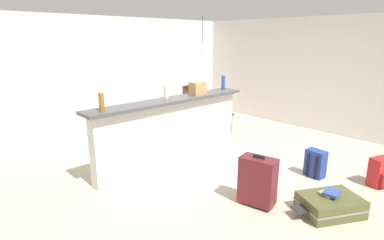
% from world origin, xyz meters
% --- Properties ---
extents(ground_plane, '(13.00, 13.00, 0.05)m').
position_xyz_m(ground_plane, '(0.00, 0.00, -0.03)').
color(ground_plane, beige).
extents(wall_back, '(6.60, 0.10, 2.50)m').
position_xyz_m(wall_back, '(0.00, 3.05, 1.25)').
color(wall_back, silver).
rests_on(wall_back, ground_plane).
extents(wall_right, '(0.10, 6.00, 2.50)m').
position_xyz_m(wall_right, '(3.05, 0.30, 1.25)').
color(wall_right, silver).
rests_on(wall_right, ground_plane).
extents(partition_half_wall, '(2.80, 0.20, 1.05)m').
position_xyz_m(partition_half_wall, '(-0.59, 0.50, 0.53)').
color(partition_half_wall, silver).
rests_on(partition_half_wall, ground_plane).
extents(bar_countertop, '(2.96, 0.40, 0.05)m').
position_xyz_m(bar_countertop, '(-0.59, 0.50, 1.08)').
color(bar_countertop, '#4C4C51').
rests_on(bar_countertop, partition_half_wall).
extents(bottle_amber, '(0.07, 0.07, 0.25)m').
position_xyz_m(bottle_amber, '(-1.81, 0.47, 1.23)').
color(bottle_amber, '#9E661E').
rests_on(bottle_amber, bar_countertop).
extents(bottle_white, '(0.07, 0.07, 0.21)m').
position_xyz_m(bottle_white, '(-0.64, 0.59, 1.21)').
color(bottle_white, silver).
rests_on(bottle_white, bar_countertop).
extents(bottle_blue, '(0.07, 0.07, 0.26)m').
position_xyz_m(bottle_blue, '(0.68, 0.53, 1.23)').
color(bottle_blue, '#284C89').
rests_on(bottle_blue, bar_countertop).
extents(grocery_bag, '(0.26, 0.18, 0.22)m').
position_xyz_m(grocery_bag, '(-0.04, 0.47, 1.21)').
color(grocery_bag, tan).
rests_on(grocery_bag, bar_countertop).
extents(dining_table, '(1.10, 0.80, 0.74)m').
position_xyz_m(dining_table, '(1.33, 1.76, 0.65)').
color(dining_table, brown).
rests_on(dining_table, ground_plane).
extents(dining_chair_near_partition, '(0.44, 0.44, 0.93)m').
position_xyz_m(dining_chair_near_partition, '(1.28, 1.16, 0.52)').
color(dining_chair_near_partition, '#4C331E').
rests_on(dining_chair_near_partition, ground_plane).
extents(dining_chair_far_side, '(0.43, 0.43, 0.93)m').
position_xyz_m(dining_chair_far_side, '(1.36, 2.35, 0.52)').
color(dining_chair_far_side, '#4C331E').
rests_on(dining_chair_far_side, ground_plane).
extents(pendant_lamp, '(0.34, 0.34, 0.75)m').
position_xyz_m(pendant_lamp, '(1.30, 1.72, 1.87)').
color(pendant_lamp, black).
extents(suitcase_flat_olive, '(0.89, 0.77, 0.22)m').
position_xyz_m(suitcase_flat_olive, '(-0.20, -1.98, 0.11)').
color(suitcase_flat_olive, '#51562D').
rests_on(suitcase_flat_olive, ground_plane).
extents(backpack_blue, '(0.27, 0.30, 0.42)m').
position_xyz_m(backpack_blue, '(0.67, -1.37, 0.20)').
color(backpack_blue, '#233D93').
rests_on(backpack_blue, ground_plane).
extents(backpack_red, '(0.32, 0.30, 0.42)m').
position_xyz_m(backpack_red, '(1.02, -2.15, 0.20)').
color(backpack_red, red).
rests_on(backpack_red, ground_plane).
extents(suitcase_upright_maroon, '(0.33, 0.48, 0.67)m').
position_xyz_m(suitcase_upright_maroon, '(-0.67, -1.26, 0.33)').
color(suitcase_upright_maroon, maroon).
rests_on(suitcase_upright_maroon, ground_plane).
extents(book_stack, '(0.26, 0.23, 0.06)m').
position_xyz_m(book_stack, '(-0.17, -1.96, 0.25)').
color(book_stack, tan).
rests_on(book_stack, suitcase_flat_olive).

